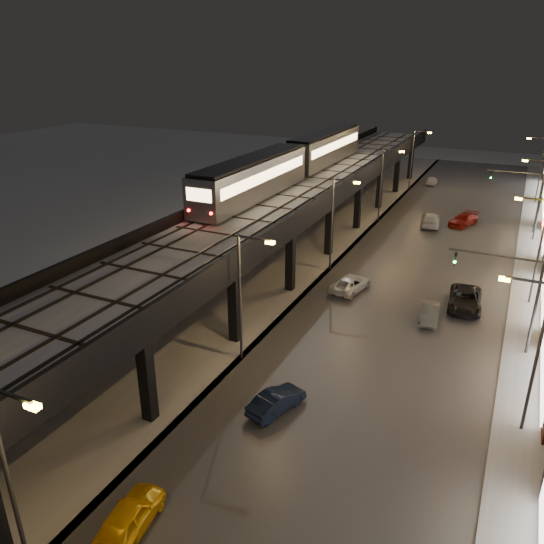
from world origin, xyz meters
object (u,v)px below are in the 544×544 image
at_px(subway_train, 294,160).
at_px(car_mid_silver, 350,284).
at_px(car_taxi, 129,518).
at_px(car_onc_silver, 430,314).
at_px(car_near_white, 276,402).
at_px(car_mid_dark, 430,220).
at_px(car_onc_dark, 465,300).
at_px(car_far_white, 432,181).
at_px(car_onc_white, 464,220).

xyz_separation_m(subway_train, car_mid_silver, (11.12, -12.99, -7.86)).
distance_m(car_taxi, car_onc_silver, 27.18).
xyz_separation_m(car_near_white, car_onc_silver, (6.04, 15.45, -0.02)).
height_order(car_mid_dark, car_onc_dark, car_mid_dark).
xyz_separation_m(subway_train, car_mid_dark, (14.08, 9.62, -7.74)).
bearing_deg(car_taxi, car_mid_silver, -100.02).
height_order(car_taxi, car_mid_silver, car_taxi).
distance_m(car_mid_dark, car_onc_silver, 25.82).
xyz_separation_m(subway_train, car_taxi, (10.22, -41.71, -7.79)).
relative_size(car_taxi, car_far_white, 1.11).
height_order(car_far_white, car_onc_white, car_onc_white).
height_order(car_onc_silver, car_onc_dark, car_onc_dark).
height_order(car_taxi, car_onc_dark, car_onc_dark).
bearing_deg(car_near_white, car_taxi, 95.51).
bearing_deg(car_onc_silver, car_mid_silver, 154.39).
relative_size(car_onc_silver, car_onc_dark, 0.69).
bearing_deg(car_taxi, car_onc_silver, -115.92).
height_order(car_near_white, car_onc_white, car_onc_white).
relative_size(car_taxi, car_onc_white, 0.87).
xyz_separation_m(car_onc_silver, car_onc_white, (-0.77, 27.28, 0.08)).
bearing_deg(car_far_white, car_onc_dark, 100.84).
bearing_deg(car_mid_silver, car_onc_white, -94.78).
bearing_deg(car_mid_dark, car_onc_white, -160.71).
relative_size(car_mid_silver, car_onc_white, 0.96).
height_order(car_taxi, car_near_white, car_taxi).
xyz_separation_m(car_taxi, car_far_white, (0.12, 73.93, -0.07)).
height_order(car_onc_dark, car_onc_white, car_onc_dark).
height_order(subway_train, car_far_white, subway_train).
bearing_deg(car_mid_dark, car_mid_silver, 74.92).
distance_m(car_onc_silver, car_onc_dark, 4.12).
xyz_separation_m(car_near_white, car_onc_dark, (8.26, 18.91, 0.12)).
xyz_separation_m(car_mid_silver, car_far_white, (-0.78, 45.21, 0.00)).
xyz_separation_m(car_near_white, car_onc_white, (5.27, 42.73, 0.06)).
distance_m(car_onc_dark, car_onc_white, 24.00).
distance_m(car_taxi, car_onc_white, 53.70).
bearing_deg(car_onc_dark, car_onc_silver, -127.27).
bearing_deg(car_mid_dark, car_near_white, 80.07).
height_order(subway_train, car_onc_white, subway_train).
height_order(car_near_white, car_far_white, car_far_white).
relative_size(car_taxi, car_onc_silver, 1.12).
bearing_deg(car_far_white, car_mid_dark, 97.15).
distance_m(car_near_white, car_onc_silver, 16.58).
xyz_separation_m(car_far_white, car_onc_white, (7.36, -20.75, 0.05)).
bearing_deg(car_near_white, car_onc_dark, -96.07).
relative_size(car_mid_silver, car_far_white, 1.22).
bearing_deg(car_near_white, car_mid_silver, -68.35).
bearing_deg(car_mid_dark, car_far_white, -88.24).
xyz_separation_m(car_mid_silver, car_onc_dark, (9.58, 0.64, 0.11)).
distance_m(subway_train, car_onc_white, 22.49).
relative_size(car_far_white, car_onc_dark, 0.70).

